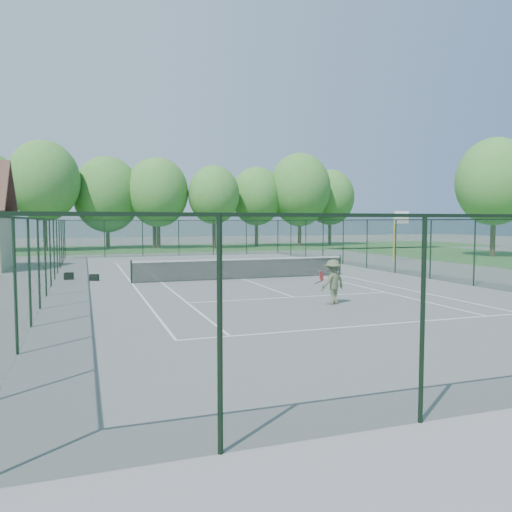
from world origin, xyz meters
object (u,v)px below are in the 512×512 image
at_px(sports_bag_a, 69,276).
at_px(basketball_goal, 398,226).
at_px(tennis_player, 333,282).
at_px(tennis_net, 243,268).

bearing_deg(sports_bag_a, basketball_goal, 22.40).
xyz_separation_m(basketball_goal, tennis_player, (-13.70, -15.79, -1.78)).
relative_size(basketball_goal, tennis_player, 1.83).
bearing_deg(tennis_net, sports_bag_a, 162.51).
height_order(tennis_net, tennis_player, tennis_player).
distance_m(basketball_goal, sports_bag_a, 23.33).
relative_size(tennis_net, basketball_goal, 3.04).
bearing_deg(tennis_net, basketball_goal, 27.48).
xyz_separation_m(tennis_net, tennis_player, (0.67, -8.32, 0.21)).
bearing_deg(basketball_goal, tennis_player, -130.94).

